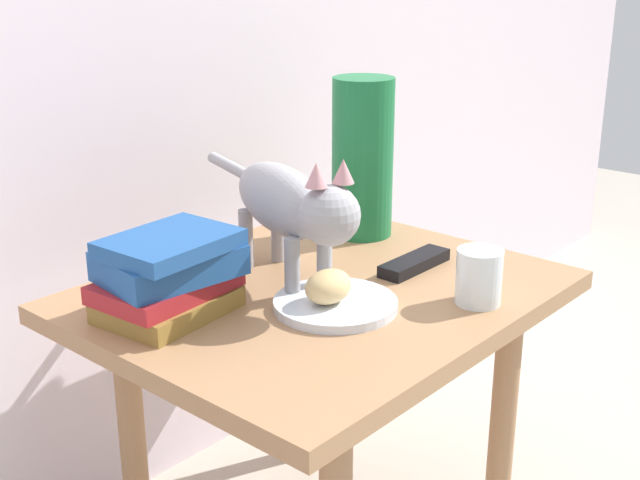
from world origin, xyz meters
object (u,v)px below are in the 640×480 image
book_stack (169,275)px  candle_jar (479,280)px  plate (335,304)px  cat (290,204)px  bread_roll (328,287)px  tv_remote (414,263)px  green_vase (362,158)px  side_table (320,329)px

book_stack → candle_jar: (0.33, -0.32, -0.02)m
plate → cat: bearing=76.0°
bread_roll → candle_jar: size_ratio=0.94×
plate → candle_jar: 0.22m
book_stack → tv_remote: (0.39, -0.16, -0.05)m
cat → candle_jar: size_ratio=5.39×
green_vase → side_table: bearing=-154.8°
cat → plate: bearing=-104.0°
bread_roll → book_stack: size_ratio=0.38×
plate → candle_jar: size_ratio=2.19×
plate → cat: cat is taller
plate → green_vase: 0.38m
cat → green_vase: green_vase is taller
book_stack → candle_jar: 0.46m
plate → book_stack: (-0.17, 0.17, 0.05)m
side_table → tv_remote: size_ratio=4.73×
plate → cat: 0.17m
book_stack → candle_jar: book_stack is taller
bread_roll → tv_remote: bearing=1.5°
cat → green_vase: size_ratio=1.56×
candle_jar → tv_remote: candle_jar is taller
cat → book_stack: (-0.20, 0.05, -0.07)m
plate → cat: (0.03, 0.12, 0.13)m
book_stack → bread_roll: bearing=-46.1°
side_table → tv_remote: bearing=-20.7°
candle_jar → side_table: bearing=117.0°
side_table → plate: size_ratio=3.80×
cat → green_vase: bearing=15.1°
side_table → candle_jar: candle_jar is taller
green_vase → tv_remote: bearing=-115.2°
cat → side_table: bearing=-69.4°
tv_remote → side_table: bearing=159.4°
bread_roll → candle_jar: (0.17, -0.15, -0.00)m
cat → tv_remote: size_ratio=3.06×
candle_jar → green_vase: bearing=67.2°
plate → bread_roll: 0.03m
candle_jar → tv_remote: bearing=70.2°
cat → tv_remote: bearing=-30.6°
cat → tv_remote: (0.19, -0.11, -0.12)m
book_stack → cat: bearing=-14.2°
side_table → bread_roll: 0.14m
plate → candle_jar: bearing=-43.0°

